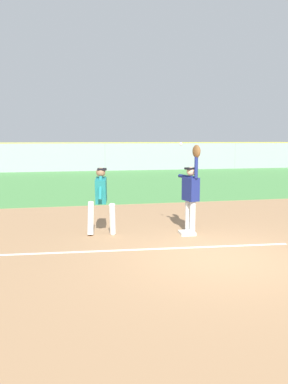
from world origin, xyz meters
TOP-DOWN VIEW (x-y plane):
  - ground_plane at (0.00, 0.00)m, footprint 70.89×70.89m
  - outfield_grass at (0.00, 14.36)m, footprint 42.66×15.23m
  - chalk_foul_line at (-4.02, 1.06)m, footprint 11.98×0.94m
  - first_base at (-0.02, 1.96)m, footprint 0.39×0.39m
  - fielder at (0.11, 2.09)m, footprint 0.38×0.89m
  - runner at (-2.17, 2.34)m, footprint 0.75×0.84m
  - baseball at (-0.24, 1.88)m, footprint 0.07×0.07m
  - outfield_fence at (-0.00, 21.98)m, footprint 42.74×0.08m
  - parked_car_green at (-3.45, 25.43)m, footprint 4.54×2.40m
  - parked_car_white at (1.93, 25.87)m, footprint 4.42×2.16m
  - parked_car_black at (8.01, 24.96)m, footprint 4.56×2.44m

SIDE VIEW (x-z plane):
  - ground_plane at x=0.00m, z-range 0.00..0.00m
  - chalk_foul_line at x=-4.02m, z-range 0.00..0.01m
  - outfield_grass at x=0.00m, z-range 0.00..0.01m
  - first_base at x=-0.02m, z-range 0.00..0.08m
  - parked_car_green at x=-3.45m, z-range 0.05..1.30m
  - parked_car_white at x=1.93m, z-range 0.05..1.30m
  - parked_car_black at x=8.01m, z-range 0.05..1.30m
  - runner at x=-2.17m, z-range 0.14..1.86m
  - outfield_fence at x=0.00m, z-range 0.00..2.16m
  - fielder at x=0.11m, z-range -0.02..2.26m
  - baseball at x=-0.24m, z-range 2.27..2.34m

